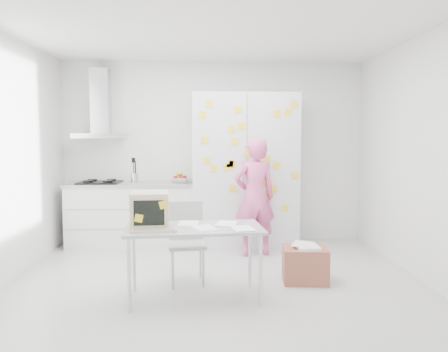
{
  "coord_description": "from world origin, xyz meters",
  "views": [
    {
      "loc": [
        -0.1,
        -4.64,
        1.57
      ],
      "look_at": [
        0.11,
        0.64,
        1.11
      ],
      "focal_mm": 35.0,
      "sensor_mm": 36.0,
      "label": 1
    }
  ],
  "objects_px": {
    "person": "(255,197)",
    "desk": "(166,218)",
    "chair": "(186,237)",
    "cardboard_box": "(305,264)"
  },
  "relations": [
    {
      "from": "person",
      "to": "desk",
      "type": "bearing_deg",
      "value": 43.58
    },
    {
      "from": "person",
      "to": "chair",
      "type": "bearing_deg",
      "value": 37.69
    },
    {
      "from": "person",
      "to": "cardboard_box",
      "type": "relative_size",
      "value": 3.12
    },
    {
      "from": "chair",
      "to": "cardboard_box",
      "type": "height_order",
      "value": "chair"
    },
    {
      "from": "chair",
      "to": "cardboard_box",
      "type": "xyz_separation_m",
      "value": [
        1.29,
        -0.08,
        -0.3
      ]
    },
    {
      "from": "person",
      "to": "cardboard_box",
      "type": "height_order",
      "value": "person"
    },
    {
      "from": "desk",
      "to": "chair",
      "type": "height_order",
      "value": "desk"
    },
    {
      "from": "desk",
      "to": "person",
      "type": "bearing_deg",
      "value": 51.49
    },
    {
      "from": "desk",
      "to": "cardboard_box",
      "type": "bearing_deg",
      "value": 11.36
    },
    {
      "from": "chair",
      "to": "cardboard_box",
      "type": "bearing_deg",
      "value": -9.85
    }
  ]
}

